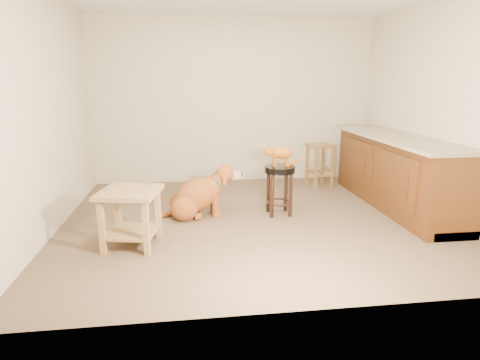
{
  "coord_description": "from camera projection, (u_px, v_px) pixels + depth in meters",
  "views": [
    {
      "loc": [
        -0.77,
        -4.52,
        1.64
      ],
      "look_at": [
        -0.14,
        0.19,
        0.45
      ],
      "focal_mm": 30.0,
      "sensor_mm": 36.0,
      "label": 1
    }
  ],
  "objects": [
    {
      "name": "padded_stool",
      "position": [
        279.0,
        180.0,
        4.94
      ],
      "size": [
        0.38,
        0.38,
        0.61
      ],
      "rotation": [
        0.0,
        0.0,
        0.01
      ],
      "color": "black",
      "rests_on": "ground"
    },
    {
      "name": "tabby_kitten",
      "position": [
        279.0,
        153.0,
        4.85
      ],
      "size": [
        0.47,
        0.17,
        0.3
      ],
      "rotation": [
        0.0,
        0.0,
        0.01
      ],
      "color": "#93470E",
      "rests_on": "padded_stool"
    },
    {
      "name": "room_shell",
      "position": [
        255.0,
        77.0,
        4.44
      ],
      "size": [
        4.54,
        4.04,
        2.62
      ],
      "color": "#C2B79C",
      "rests_on": "ground"
    },
    {
      "name": "wood_stool",
      "position": [
        320.0,
        165.0,
        6.32
      ],
      "size": [
        0.42,
        0.42,
        0.66
      ],
      "rotation": [
        0.0,
        0.0,
        0.2
      ],
      "color": "brown",
      "rests_on": "ground"
    },
    {
      "name": "floor",
      "position": [
        254.0,
        219.0,
        4.84
      ],
      "size": [
        4.5,
        4.0,
        0.01
      ],
      "primitive_type": "cube",
      "color": "brown",
      "rests_on": "ground"
    },
    {
      "name": "side_table",
      "position": [
        131.0,
        209.0,
        3.99
      ],
      "size": [
        0.66,
        0.66,
        0.58
      ],
      "rotation": [
        0.0,
        0.0,
        -0.19
      ],
      "color": "#9B7748",
      "rests_on": "ground"
    },
    {
      "name": "golden_retriever",
      "position": [
        197.0,
        196.0,
        4.91
      ],
      "size": [
        1.07,
        0.54,
        0.68
      ],
      "rotation": [
        0.0,
        0.0,
        0.07
      ],
      "color": "brown",
      "rests_on": "ground"
    },
    {
      "name": "cabinet_run",
      "position": [
        396.0,
        174.0,
        5.27
      ],
      "size": [
        0.7,
        2.56,
        0.94
      ],
      "color": "#502A0E",
      "rests_on": "ground"
    }
  ]
}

